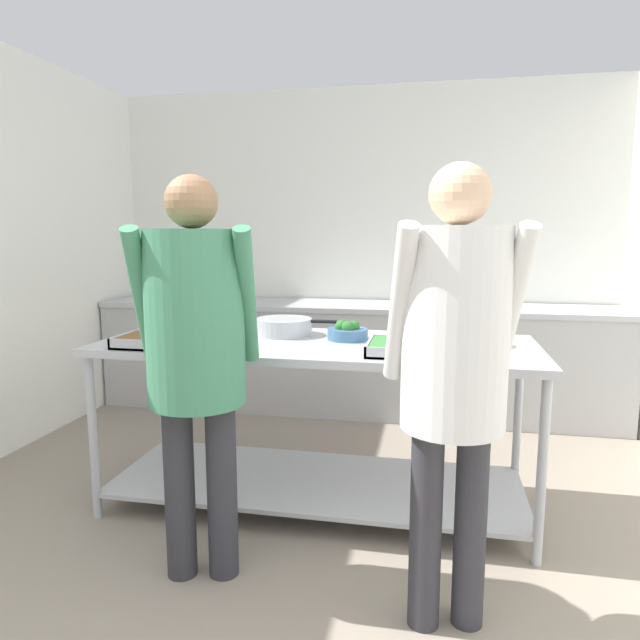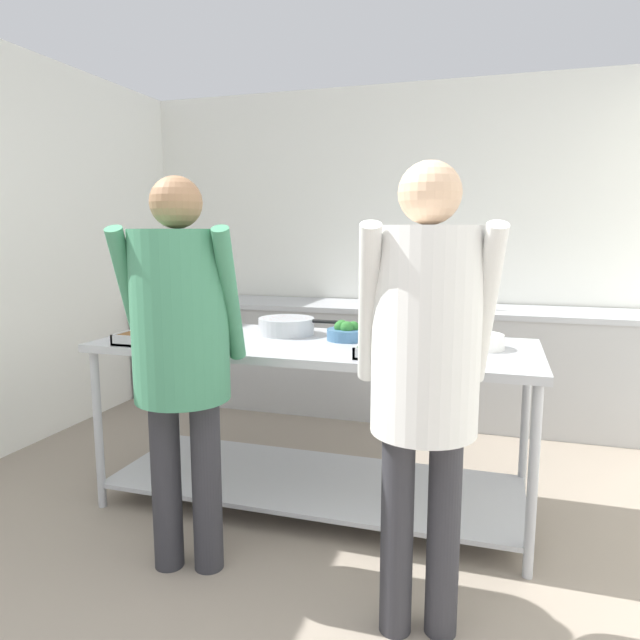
{
  "view_description": "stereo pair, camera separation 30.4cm",
  "coord_description": "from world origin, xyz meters",
  "px_view_note": "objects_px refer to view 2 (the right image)",
  "views": [
    {
      "loc": [
        0.64,
        -1.17,
        1.45
      ],
      "look_at": [
        0.04,
        1.78,
        0.99
      ],
      "focal_mm": 32.0,
      "sensor_mm": 36.0,
      "label": 1
    },
    {
      "loc": [
        0.93,
        -1.09,
        1.45
      ],
      "look_at": [
        0.04,
        1.78,
        0.99
      ],
      "focal_mm": 32.0,
      "sensor_mm": 36.0,
      "label": 2
    }
  ],
  "objects_px": {
    "guest_serving_right": "(181,337)",
    "water_bottle": "(473,291)",
    "serving_tray_vegetables": "(401,350)",
    "plate_stack": "(480,341)",
    "sauce_pan": "(287,325)",
    "guest_serving_left": "(425,355)",
    "serving_tray_roast": "(166,339)",
    "broccoli_bowl": "(347,332)"
  },
  "relations": [
    {
      "from": "broccoli_bowl",
      "to": "serving_tray_vegetables",
      "type": "relative_size",
      "value": 0.56
    },
    {
      "from": "guest_serving_right",
      "to": "water_bottle",
      "type": "distance_m",
      "value": 2.58
    },
    {
      "from": "broccoli_bowl",
      "to": "guest_serving_left",
      "type": "bearing_deg",
      "value": -61.05
    },
    {
      "from": "water_bottle",
      "to": "plate_stack",
      "type": "bearing_deg",
      "value": -86.39
    },
    {
      "from": "serving_tray_vegetables",
      "to": "plate_stack",
      "type": "distance_m",
      "value": 0.44
    },
    {
      "from": "water_bottle",
      "to": "guest_serving_right",
      "type": "bearing_deg",
      "value": -114.65
    },
    {
      "from": "guest_serving_left",
      "to": "water_bottle",
      "type": "bearing_deg",
      "value": 88.57
    },
    {
      "from": "sauce_pan",
      "to": "serving_tray_vegetables",
      "type": "bearing_deg",
      "value": -27.07
    },
    {
      "from": "serving_tray_roast",
      "to": "guest_serving_right",
      "type": "bearing_deg",
      "value": -51.63
    },
    {
      "from": "guest_serving_right",
      "to": "plate_stack",
      "type": "bearing_deg",
      "value": 34.58
    },
    {
      "from": "broccoli_bowl",
      "to": "plate_stack",
      "type": "xyz_separation_m",
      "value": [
        0.68,
        -0.02,
        -0.01
      ]
    },
    {
      "from": "serving_tray_vegetables",
      "to": "plate_stack",
      "type": "bearing_deg",
      "value": 37.83
    },
    {
      "from": "serving_tray_roast",
      "to": "water_bottle",
      "type": "bearing_deg",
      "value": 52.46
    },
    {
      "from": "plate_stack",
      "to": "guest_serving_right",
      "type": "bearing_deg",
      "value": -145.42
    },
    {
      "from": "sauce_pan",
      "to": "water_bottle",
      "type": "distance_m",
      "value": 1.73
    },
    {
      "from": "serving_tray_roast",
      "to": "broccoli_bowl",
      "type": "height_order",
      "value": "broccoli_bowl"
    },
    {
      "from": "serving_tray_roast",
      "to": "serving_tray_vegetables",
      "type": "xyz_separation_m",
      "value": [
        1.19,
        0.08,
        0.0
      ]
    },
    {
      "from": "sauce_pan",
      "to": "plate_stack",
      "type": "bearing_deg",
      "value": -4.93
    },
    {
      "from": "serving_tray_roast",
      "to": "serving_tray_vegetables",
      "type": "height_order",
      "value": "same"
    },
    {
      "from": "plate_stack",
      "to": "serving_tray_roast",
      "type": "bearing_deg",
      "value": -167.46
    },
    {
      "from": "sauce_pan",
      "to": "water_bottle",
      "type": "xyz_separation_m",
      "value": [
        0.95,
        1.44,
        0.08
      ]
    },
    {
      "from": "guest_serving_right",
      "to": "broccoli_bowl",
      "type": "bearing_deg",
      "value": 59.24
    },
    {
      "from": "serving_tray_roast",
      "to": "guest_serving_right",
      "type": "height_order",
      "value": "guest_serving_right"
    },
    {
      "from": "guest_serving_left",
      "to": "serving_tray_roast",
      "type": "bearing_deg",
      "value": 157.2
    },
    {
      "from": "serving_tray_roast",
      "to": "sauce_pan",
      "type": "height_order",
      "value": "sauce_pan"
    },
    {
      "from": "guest_serving_left",
      "to": "water_bottle",
      "type": "relative_size",
      "value": 5.48
    },
    {
      "from": "plate_stack",
      "to": "guest_serving_right",
      "type": "xyz_separation_m",
      "value": [
        -1.17,
        -0.81,
        0.1
      ]
    },
    {
      "from": "serving_tray_roast",
      "to": "guest_serving_right",
      "type": "xyz_separation_m",
      "value": [
        0.37,
        -0.46,
        0.11
      ]
    },
    {
      "from": "sauce_pan",
      "to": "broccoli_bowl",
      "type": "height_order",
      "value": "broccoli_bowl"
    },
    {
      "from": "guest_serving_left",
      "to": "sauce_pan",
      "type": "bearing_deg",
      "value": 131.14
    },
    {
      "from": "sauce_pan",
      "to": "serving_tray_vegetables",
      "type": "relative_size",
      "value": 1.18
    },
    {
      "from": "broccoli_bowl",
      "to": "water_bottle",
      "type": "xyz_separation_m",
      "value": [
        0.58,
        1.52,
        0.09
      ]
    },
    {
      "from": "guest_serving_left",
      "to": "water_bottle",
      "type": "xyz_separation_m",
      "value": [
        0.06,
        2.46,
        -0.01
      ]
    },
    {
      "from": "broccoli_bowl",
      "to": "guest_serving_right",
      "type": "relative_size",
      "value": 0.13
    },
    {
      "from": "serving_tray_vegetables",
      "to": "sauce_pan",
      "type": "bearing_deg",
      "value": 152.93
    },
    {
      "from": "plate_stack",
      "to": "guest_serving_left",
      "type": "distance_m",
      "value": 0.94
    },
    {
      "from": "sauce_pan",
      "to": "guest_serving_left",
      "type": "bearing_deg",
      "value": -48.86
    },
    {
      "from": "broccoli_bowl",
      "to": "water_bottle",
      "type": "relative_size",
      "value": 0.7
    },
    {
      "from": "sauce_pan",
      "to": "guest_serving_right",
      "type": "relative_size",
      "value": 0.27
    },
    {
      "from": "serving_tray_vegetables",
      "to": "guest_serving_left",
      "type": "relative_size",
      "value": 0.23
    },
    {
      "from": "broccoli_bowl",
      "to": "plate_stack",
      "type": "distance_m",
      "value": 0.68
    },
    {
      "from": "serving_tray_vegetables",
      "to": "water_bottle",
      "type": "xyz_separation_m",
      "value": [
        0.25,
        1.8,
        0.11
      ]
    }
  ]
}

